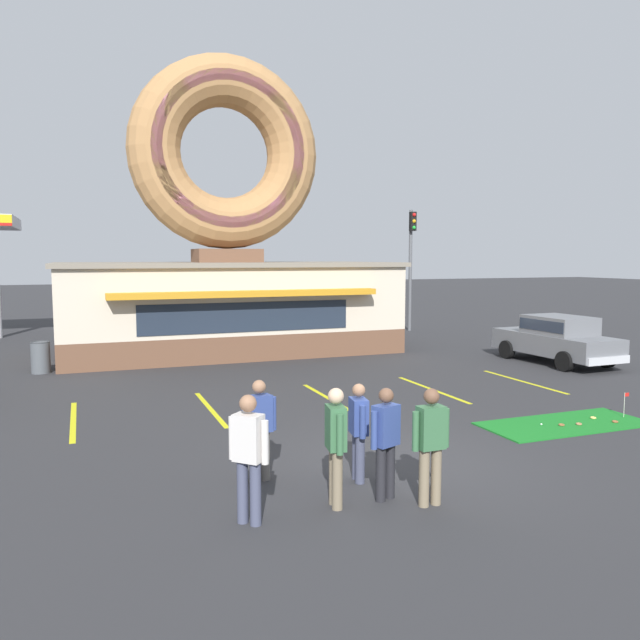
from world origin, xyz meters
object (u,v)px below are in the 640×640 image
object	(u,v)px
golf_ball	(541,424)
pedestrian_clipboard_woman	(259,426)
pedestrian_beanie_man	(358,428)
traffic_light_pole	(411,254)
car_grey	(557,337)
pedestrian_leather_jacket_man	(431,441)
putting_flag_pin	(626,399)
pedestrian_crossing_woman	(336,441)
trash_bin	(41,357)
pedestrian_blue_sweater_man	(386,438)
pedestrian_hooded_kid	(249,452)

from	to	relation	value
golf_ball	pedestrian_clipboard_woman	xyz separation A→B (m)	(-6.39, -0.96, 0.85)
pedestrian_beanie_man	traffic_light_pole	bearing A→B (deg)	58.51
car_grey	pedestrian_leather_jacket_man	size ratio (longest dim) A/B	2.70
golf_ball	putting_flag_pin	xyz separation A→B (m)	(2.20, -0.11, 0.39)
car_grey	pedestrian_crossing_woman	xyz separation A→B (m)	(-11.56, -8.56, 0.09)
golf_ball	pedestrian_crossing_woman	world-z (taller)	pedestrian_crossing_woman
putting_flag_pin	trash_bin	world-z (taller)	trash_bin
pedestrian_clipboard_woman	traffic_light_pole	bearing A→B (deg)	54.32
pedestrian_blue_sweater_man	pedestrian_clipboard_woman	xyz separation A→B (m)	(-1.52, 1.39, -0.02)
pedestrian_blue_sweater_man	pedestrian_leather_jacket_man	world-z (taller)	pedestrian_leather_jacket_man
pedestrian_beanie_man	putting_flag_pin	bearing A→B (deg)	11.23
putting_flag_pin	pedestrian_leather_jacket_man	world-z (taller)	pedestrian_leather_jacket_man
putting_flag_pin	pedestrian_beanie_man	bearing A→B (deg)	-168.77
pedestrian_blue_sweater_man	pedestrian_crossing_woman	xyz separation A→B (m)	(-0.78, 0.01, 0.04)
car_grey	trash_bin	bearing A→B (deg)	165.15
golf_ball	pedestrian_beanie_man	xyz separation A→B (m)	(-4.92, -1.52, 0.81)
traffic_light_pole	pedestrian_clipboard_woman	bearing A→B (deg)	-125.68
pedestrian_hooded_kid	pedestrian_beanie_man	xyz separation A→B (m)	(2.03, 0.94, -0.12)
pedestrian_clipboard_woman	trash_bin	size ratio (longest dim) A/B	1.67
golf_ball	traffic_light_pole	bearing A→B (deg)	69.90
golf_ball	trash_bin	xyz separation A→B (m)	(-10.17, 10.48, 0.45)
pedestrian_leather_jacket_man	trash_bin	size ratio (longest dim) A/B	1.75
pedestrian_beanie_man	trash_bin	size ratio (longest dim) A/B	1.61
putting_flag_pin	pedestrian_beanie_man	size ratio (longest dim) A/B	0.35
pedestrian_leather_jacket_man	traffic_light_pole	distance (m)	21.74
golf_ball	pedestrian_clipboard_woman	size ratio (longest dim) A/B	0.03
pedestrian_hooded_kid	pedestrian_crossing_woman	size ratio (longest dim) A/B	1.02
pedestrian_clipboard_woman	pedestrian_beanie_man	size ratio (longest dim) A/B	1.04
pedestrian_blue_sweater_man	pedestrian_clipboard_woman	world-z (taller)	pedestrian_blue_sweater_man
car_grey	pedestrian_blue_sweater_man	size ratio (longest dim) A/B	2.77
traffic_light_pole	golf_ball	bearing A→B (deg)	-110.10
pedestrian_leather_jacket_man	pedestrian_clipboard_woman	bearing A→B (deg)	137.89
pedestrian_crossing_woman	traffic_light_pole	world-z (taller)	traffic_light_pole
trash_bin	traffic_light_pole	bearing A→B (deg)	19.48
golf_ball	pedestrian_beanie_man	world-z (taller)	pedestrian_beanie_man
golf_ball	pedestrian_hooded_kid	xyz separation A→B (m)	(-6.95, -2.46, 0.93)
putting_flag_pin	pedestrian_leather_jacket_man	bearing A→B (deg)	-157.84
putting_flag_pin	car_grey	distance (m)	7.34
pedestrian_leather_jacket_man	trash_bin	bearing A→B (deg)	113.62
pedestrian_leather_jacket_man	pedestrian_crossing_woman	size ratio (longest dim) A/B	0.99
pedestrian_clipboard_woman	pedestrian_crossing_woman	xyz separation A→B (m)	(0.73, -1.38, 0.06)
car_grey	pedestrian_hooded_kid	distance (m)	15.51
pedestrian_hooded_kid	traffic_light_pole	distance (m)	22.81
car_grey	pedestrian_leather_jacket_man	xyz separation A→B (m)	(-10.28, -9.00, 0.07)
pedestrian_crossing_woman	traffic_light_pole	distance (m)	22.00
putting_flag_pin	pedestrian_beanie_man	world-z (taller)	pedestrian_beanie_man
trash_bin	traffic_light_pole	size ratio (longest dim) A/B	0.17
pedestrian_blue_sweater_man	pedestrian_clipboard_woman	size ratio (longest dim) A/B	1.02
car_grey	pedestrian_clipboard_woman	size ratio (longest dim) A/B	2.82
golf_ball	pedestrian_crossing_woman	xyz separation A→B (m)	(-5.65, -2.34, 0.91)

